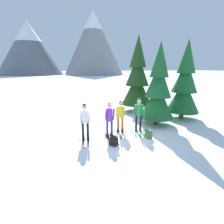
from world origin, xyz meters
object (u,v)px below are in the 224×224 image
skier_in_white (85,120)px  pine_tree_mid (158,88)px  pine_tree_far (137,78)px  backpack_on_snow_beside (148,134)px  skier_in_yellow (120,115)px  skier_in_green (139,113)px  skier_in_purple (110,118)px  pine_tree_near (185,84)px  backpack_on_snow_front (114,141)px

skier_in_white → pine_tree_mid: size_ratio=0.37×
pine_tree_far → backpack_on_snow_beside: (-1.65, -4.97, -2.32)m
skier_in_yellow → pine_tree_mid: size_ratio=0.36×
skier_in_yellow → skier_in_green: size_ratio=0.96×
skier_in_purple → pine_tree_far: bearing=52.1°
skier_in_yellow → backpack_on_snow_beside: size_ratio=4.37×
skier_in_white → pine_tree_near: bearing=13.5°
pine_tree_mid → pine_tree_far: 3.35m
skier_in_yellow → pine_tree_mid: bearing=11.1°
pine_tree_near → pine_tree_mid: (-2.25, -0.61, -0.14)m
pine_tree_mid → backpack_on_snow_front: bearing=-148.8°
skier_in_yellow → pine_tree_near: pine_tree_near is taller
skier_in_white → pine_tree_near: pine_tree_near is taller
pine_tree_near → pine_tree_mid: 2.33m
backpack_on_snow_front → backpack_on_snow_beside: same height
backpack_on_snow_front → backpack_on_snow_beside: size_ratio=1.05×
skier_in_yellow → pine_tree_far: pine_tree_far is taller
skier_in_yellow → backpack_on_snow_beside: (0.98, -1.20, -0.72)m
skier_in_green → pine_tree_mid: 1.94m
skier_in_purple → backpack_on_snow_front: 1.17m
pine_tree_far → skier_in_yellow: bearing=-124.9°
skier_in_white → backpack_on_snow_beside: size_ratio=4.45×
skier_in_yellow → pine_tree_far: bearing=55.1°
pine_tree_mid → backpack_on_snow_front: 4.18m
skier_in_white → skier_in_green: (2.80, 0.29, 0.03)m
backpack_on_snow_front → pine_tree_mid: bearing=31.2°
skier_in_white → backpack_on_snow_beside: 3.04m
skier_in_green → backpack_on_snow_front: (-1.75, -1.28, -0.79)m
skier_in_purple → skier_in_yellow: size_ratio=1.04×
skier_in_green → backpack_on_snow_front: skier_in_green is taller
skier_in_yellow → pine_tree_mid: (2.37, 0.47, 1.19)m
skier_in_purple → pine_tree_near: size_ratio=0.35×
skier_in_white → skier_in_purple: bearing=-4.0°
skier_in_purple → pine_tree_near: bearing=17.0°
skier_in_green → pine_tree_far: size_ratio=0.32×
pine_tree_near → backpack_on_snow_front: (-5.43, -2.54, -2.05)m
skier_in_yellow → backpack_on_snow_front: bearing=-119.0°
skier_in_green → backpack_on_snow_beside: skier_in_green is taller
pine_tree_near → skier_in_yellow: bearing=-166.8°
skier_in_white → skier_in_yellow: size_ratio=1.02×
pine_tree_mid → backpack_on_snow_beside: (-1.39, -1.66, -1.91)m
skier_in_green → pine_tree_far: pine_tree_far is taller
backpack_on_snow_beside → skier_in_yellow: bearing=129.5°
skier_in_green → skier_in_white: bearing=-174.0°
skier_in_white → backpack_on_snow_front: skier_in_white is taller
skier_in_purple → skier_in_green: skier_in_green is taller
skier_in_white → pine_tree_mid: 4.49m
pine_tree_near → skier_in_white: bearing=-166.5°
skier_in_yellow → pine_tree_mid: 2.70m
skier_in_purple → pine_tree_mid: (3.11, 1.02, 1.17)m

